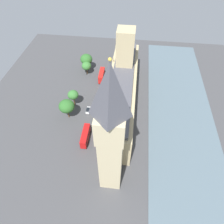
{
  "coord_description": "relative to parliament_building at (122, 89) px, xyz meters",
  "views": [
    {
      "loc": [
        -6.31,
        73.51,
        73.78
      ],
      "look_at": [
        1.0,
        13.98,
        9.06
      ],
      "focal_mm": 32.7,
      "sensor_mm": 36.0,
      "label": 1
    }
  ],
  "objects": [
    {
      "name": "ground_plane",
      "position": [
        1.99,
        1.65,
        -9.36
      ],
      "size": [
        137.45,
        137.45,
        0.0
      ],
      "primitive_type": "plane",
      "color": "#424244"
    },
    {
      "name": "river_thames",
      "position": [
        -29.28,
        1.65,
        -9.23
      ],
      "size": [
        30.83,
        123.71,
        0.25
      ],
      "primitive_type": "cube",
      "color": "slate",
      "rests_on": "ground"
    },
    {
      "name": "parliament_building",
      "position": [
        0.0,
        0.0,
        0.0
      ],
      "size": [
        13.03,
        67.45,
        33.9
      ],
      "color": "tan",
      "rests_on": "ground"
    },
    {
      "name": "clock_tower",
      "position": [
        0.22,
        41.57,
        17.76
      ],
      "size": [
        8.22,
        8.22,
        52.47
      ],
      "color": "#CCBA8E",
      "rests_on": "ground"
    },
    {
      "name": "double_decker_bus_under_trees",
      "position": [
        13.16,
        -18.05,
        -6.72
      ],
      "size": [
        2.88,
        10.56,
        4.75
      ],
      "rotation": [
        0.0,
        0.0,
        0.03
      ],
      "color": "red",
      "rests_on": "ground"
    },
    {
      "name": "car_black_near_tower",
      "position": [
        12.92,
        -1.55,
        -8.47
      ],
      "size": [
        1.95,
        4.25,
        1.74
      ],
      "rotation": [
        0.0,
        0.0,
        3.13
      ],
      "color": "black",
      "rests_on": "ground"
    },
    {
      "name": "car_white_opposite_hall",
      "position": [
        15.75,
        8.33,
        -8.47
      ],
      "size": [
        1.95,
        4.58,
        1.74
      ],
      "rotation": [
        0.0,
        0.0,
        3.18
      ],
      "color": "silver",
      "rests_on": "ground"
    },
    {
      "name": "double_decker_bus_leading",
      "position": [
        13.41,
        24.97,
        -6.72
      ],
      "size": [
        2.78,
        10.54,
        4.75
      ],
      "rotation": [
        0.0,
        0.0,
        0.02
      ],
      "color": "red",
      "rests_on": "ground"
    },
    {
      "name": "pedestrian_by_river_gate",
      "position": [
        9.07,
        18.46,
        -8.61
      ],
      "size": [
        0.57,
        0.66,
        1.66
      ],
      "rotation": [
        0.0,
        0.0,
        0.28
      ],
      "color": "#336B60",
      "rests_on": "ground"
    },
    {
      "name": "pedestrian_corner",
      "position": [
        9.11,
        -26.04,
        -8.61
      ],
      "size": [
        0.68,
        0.69,
        1.66
      ],
      "rotation": [
        0.0,
        0.0,
        3.92
      ],
      "color": "maroon",
      "rests_on": "ground"
    },
    {
      "name": "plane_tree_trailing",
      "position": [
        23.23,
        -25.91,
        -2.0
      ],
      "size": [
        6.96,
        6.96,
        10.35
      ],
      "color": "brown",
      "rests_on": "ground"
    },
    {
      "name": "plane_tree_midblock",
      "position": [
        23.48,
        4.55,
        -2.59
      ],
      "size": [
        5.25,
        5.25,
        9.05
      ],
      "color": "brown",
      "rests_on": "ground"
    },
    {
      "name": "plane_tree_far_end",
      "position": [
        24.23,
        12.98,
        -2.03
      ],
      "size": [
        7.17,
        7.17,
        10.4
      ],
      "color": "brown",
      "rests_on": "ground"
    },
    {
      "name": "plane_tree_kerbside",
      "position": [
        22.49,
        -21.88,
        -3.8
      ],
      "size": [
        5.48,
        5.48,
        7.92
      ],
      "color": "brown",
      "rests_on": "ground"
    },
    {
      "name": "street_lamp_slot_10",
      "position": [
        22.7,
        -20.69,
        -5.04
      ],
      "size": [
        0.56,
        0.56,
        6.17
      ],
      "color": "black",
      "rests_on": "ground"
    }
  ]
}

